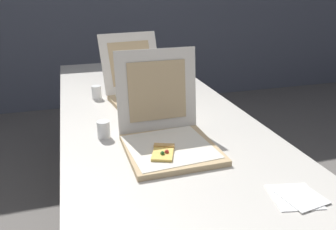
{
  "coord_description": "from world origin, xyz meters",
  "views": [
    {
      "loc": [
        -0.38,
        -0.85,
        1.35
      ],
      "look_at": [
        0.02,
        0.5,
        0.8
      ],
      "focal_mm": 36.01,
      "sensor_mm": 36.0,
      "label": 1
    }
  ],
  "objects_px": {
    "pizza_box_middle": "(143,93)",
    "cup_white_near_center": "(104,130)",
    "pizza_box_front": "(168,135)",
    "napkin_pile": "(297,197)",
    "table": "(154,121)",
    "cup_white_far": "(97,92)"
  },
  "relations": [
    {
      "from": "pizza_box_front",
      "to": "napkin_pile",
      "type": "distance_m",
      "value": 0.52
    },
    {
      "from": "pizza_box_middle",
      "to": "cup_white_near_center",
      "type": "relative_size",
      "value": 6.82
    },
    {
      "from": "table",
      "to": "pizza_box_front",
      "type": "height_order",
      "value": "pizza_box_front"
    },
    {
      "from": "table",
      "to": "cup_white_far",
      "type": "bearing_deg",
      "value": 127.83
    },
    {
      "from": "table",
      "to": "cup_white_far",
      "type": "height_order",
      "value": "cup_white_far"
    },
    {
      "from": "pizza_box_middle",
      "to": "napkin_pile",
      "type": "distance_m",
      "value": 1.04
    },
    {
      "from": "pizza_box_front",
      "to": "cup_white_near_center",
      "type": "distance_m",
      "value": 0.28
    },
    {
      "from": "pizza_box_middle",
      "to": "pizza_box_front",
      "type": "bearing_deg",
      "value": -101.29
    },
    {
      "from": "cup_white_far",
      "to": "pizza_box_middle",
      "type": "bearing_deg",
      "value": -28.0
    },
    {
      "from": "pizza_box_middle",
      "to": "table",
      "type": "bearing_deg",
      "value": -95.27
    },
    {
      "from": "pizza_box_middle",
      "to": "cup_white_far",
      "type": "distance_m",
      "value": 0.27
    },
    {
      "from": "napkin_pile",
      "to": "pizza_box_middle",
      "type": "bearing_deg",
      "value": 104.21
    },
    {
      "from": "pizza_box_front",
      "to": "pizza_box_middle",
      "type": "distance_m",
      "value": 0.57
    },
    {
      "from": "table",
      "to": "cup_white_near_center",
      "type": "height_order",
      "value": "cup_white_near_center"
    },
    {
      "from": "pizza_box_front",
      "to": "napkin_pile",
      "type": "xyz_separation_m",
      "value": [
        0.28,
        -0.44,
        -0.05
      ]
    },
    {
      "from": "table",
      "to": "cup_white_far",
      "type": "xyz_separation_m",
      "value": [
        -0.25,
        0.32,
        0.08
      ]
    },
    {
      "from": "cup_white_far",
      "to": "cup_white_near_center",
      "type": "xyz_separation_m",
      "value": [
        -0.02,
        -0.54,
        0.0
      ]
    },
    {
      "from": "pizza_box_middle",
      "to": "cup_white_near_center",
      "type": "distance_m",
      "value": 0.48
    },
    {
      "from": "table",
      "to": "cup_white_far",
      "type": "relative_size",
      "value": 33.33
    },
    {
      "from": "table",
      "to": "cup_white_near_center",
      "type": "relative_size",
      "value": 33.33
    },
    {
      "from": "pizza_box_middle",
      "to": "cup_white_far",
      "type": "xyz_separation_m",
      "value": [
        -0.24,
        0.13,
        -0.01
      ]
    },
    {
      "from": "napkin_pile",
      "to": "table",
      "type": "bearing_deg",
      "value": 106.7
    }
  ]
}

